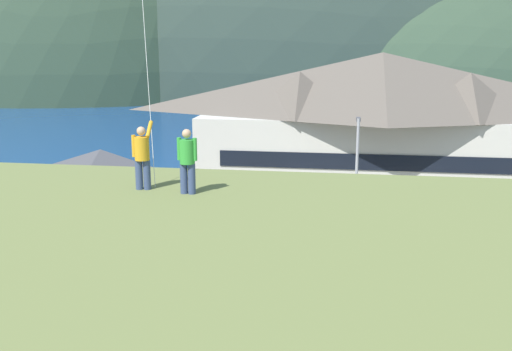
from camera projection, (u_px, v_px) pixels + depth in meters
The scene contains 18 objects.
ground_plane at pixel (230, 312), 24.35m from camera, with size 600.00×600.00×0.00m, color #66604C.
parking_lot_pad at pixel (249, 267), 29.16m from camera, with size 40.00×20.00×0.10m, color gray.
bay_water at pixel (311, 125), 82.22m from camera, with size 360.00×84.00×0.03m, color navy.
far_hill_west_ridge at pixel (72, 93), 138.34m from camera, with size 85.81×70.37×90.82m, color #334733.
far_hill_east_peak at pixel (294, 93), 138.37m from camera, with size 149.31×69.30×90.27m, color #2D3D33.
far_hill_center_saddle at pixel (446, 96), 130.82m from camera, with size 80.85×72.17×56.19m, color #334733.
harbor_lodge at pixel (380, 120), 43.16m from camera, with size 28.07×11.20×10.58m.
storage_shed_near_lot at pixel (103, 193), 33.13m from camera, with size 6.50×4.61×5.30m.
wharf_dock at pixel (249, 154), 58.15m from camera, with size 3.20×12.75×0.70m.
moored_boat_wharfside at pixel (209, 154), 56.43m from camera, with size 3.03×7.92×2.16m.
moored_boat_outer_mooring at pixel (282, 155), 55.71m from camera, with size 2.50×7.69×2.16m.
moored_boat_inner_slip at pixel (215, 152), 57.43m from camera, with size 2.31×6.15×2.16m.
parked_car_front_row_silver at pixel (425, 292), 23.82m from camera, with size 4.34×2.34×1.82m.
parked_car_front_row_end at pixel (205, 243), 29.67m from camera, with size 4.34×2.34×1.82m.
parked_car_mid_row_near at pixel (132, 272), 25.88m from camera, with size 4.21×2.08×1.82m.
parking_light_pole at pixel (357, 170), 32.84m from camera, with size 0.24×0.78×6.97m.
person_kite_flyer at pixel (142, 155), 15.65m from camera, with size 0.52×0.68×1.86m.
person_companion at pixel (187, 159), 15.18m from camera, with size 0.55×0.40×1.74m.
Camera 1 is at (4.45, -22.06, 11.00)m, focal length 40.35 mm.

